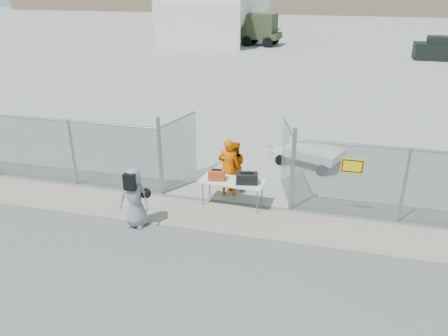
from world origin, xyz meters
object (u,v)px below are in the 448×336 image
(security_worker_left, at_px, (229,168))
(visitor, at_px, (135,198))
(folding_table, at_px, (233,193))
(utility_trailer, at_px, (309,155))
(security_worker_right, at_px, (234,166))

(security_worker_left, xyz_separation_m, visitor, (-2.01, -2.39, -0.08))
(folding_table, distance_m, security_worker_left, 0.84)
(security_worker_left, distance_m, visitor, 3.13)
(visitor, height_order, utility_trailer, visitor)
(folding_table, bearing_deg, security_worker_right, 103.83)
(folding_table, height_order, security_worker_left, security_worker_left)
(security_worker_right, distance_m, utility_trailer, 3.43)
(security_worker_right, bearing_deg, folding_table, 85.60)
(security_worker_right, bearing_deg, visitor, 38.20)
(security_worker_left, xyz_separation_m, utility_trailer, (2.24, 3.05, -0.57))
(folding_table, distance_m, visitor, 2.93)
(utility_trailer, bearing_deg, security_worker_left, -104.95)
(folding_table, relative_size, utility_trailer, 0.64)
(security_worker_left, bearing_deg, folding_table, 109.66)
(security_worker_right, height_order, visitor, visitor)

